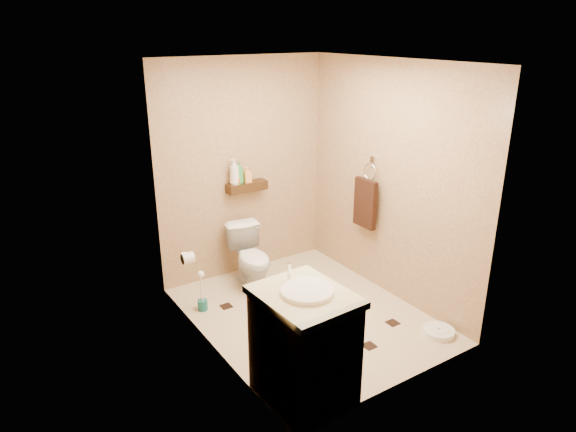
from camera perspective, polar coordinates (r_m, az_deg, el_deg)
ground at (r=5.15m, az=2.12°, el=-10.91°), size 2.50×2.50×0.00m
wall_back at (r=5.66m, az=-5.03°, el=5.21°), size 2.00×0.04×2.40m
wall_front at (r=3.76m, az=13.37°, el=-3.21°), size 2.00×0.04×2.40m
wall_left at (r=4.18m, az=-8.97°, el=-0.50°), size 0.04×2.50×2.40m
wall_right at (r=5.26m, az=11.27°, el=3.71°), size 0.04×2.50×2.40m
ceiling at (r=4.41m, az=2.54°, el=16.82°), size 2.00×2.50×0.02m
wall_shelf at (r=5.65m, az=-4.58°, el=3.27°), size 0.46×0.14×0.10m
floor_accents at (r=5.11m, az=2.92°, el=-11.12°), size 1.31×1.42×0.01m
toilet at (r=5.55m, az=-4.09°, el=-4.66°), size 0.45×0.69×0.66m
vanity at (r=3.91m, az=1.79°, el=-14.11°), size 0.63×0.75×1.02m
bathroom_scale at (r=5.03m, az=16.39°, el=-12.23°), size 0.38×0.38×0.06m
toilet_brush at (r=5.22m, az=-9.52°, el=-8.80°), size 0.10×0.10×0.43m
towel_ring at (r=5.45m, az=8.62°, el=1.65°), size 0.12×0.30×0.76m
toilet_paper at (r=4.98m, az=-11.09°, el=-4.60°), size 0.12×0.11×0.12m
bottle_a at (r=5.53m, az=-5.98°, el=4.92°), size 0.13×0.13×0.28m
bottle_b at (r=5.55m, az=-5.89°, el=4.31°), size 0.07×0.07×0.16m
bottle_c at (r=5.56m, az=-5.77°, el=4.20°), size 0.14×0.14×0.13m
bottle_d at (r=5.56m, az=-5.45°, el=4.83°), size 0.13×0.13×0.25m
bottle_e at (r=5.61m, az=-4.58°, el=4.64°), size 0.08×0.08×0.18m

